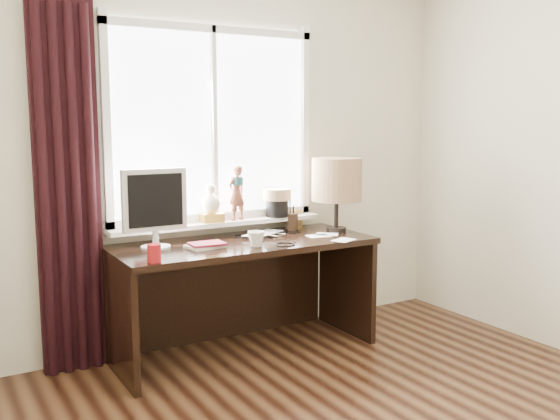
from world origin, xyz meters
TOP-DOWN VIEW (x-y plane):
  - wall_back at (0.00, 2.00)m, footprint 3.50×0.00m
  - laptop at (0.09, 1.72)m, footprint 0.40×0.35m
  - mug at (-0.11, 1.44)m, footprint 0.13×0.14m
  - red_cup at (-0.80, 1.35)m, footprint 0.08×0.08m
  - window at (-0.14, 1.95)m, footprint 1.52×0.22m
  - curtain at (-1.13, 1.91)m, footprint 0.38×0.09m
  - desk at (-0.10, 1.73)m, footprint 1.70×0.70m
  - monitor at (-0.67, 1.70)m, footprint 0.40×0.18m
  - notebook_stack at (-0.39, 1.57)m, footprint 0.24×0.19m
  - brush_holder at (0.39, 1.84)m, footprint 0.09×0.09m
  - icon_frame at (0.46, 1.89)m, footprint 0.10×0.03m
  - table_lamp at (0.63, 1.63)m, footprint 0.35×0.35m
  - loose_papers at (0.47, 1.48)m, footprint 0.27×0.40m
  - desk_cables at (0.13, 1.61)m, footprint 0.53×0.51m

SIDE VIEW (x-z plane):
  - desk at x=-0.10m, z-range 0.13..0.88m
  - loose_papers at x=0.47m, z-range 0.75..0.75m
  - desk_cables at x=0.13m, z-range 0.75..0.76m
  - laptop at x=0.09m, z-range 0.75..0.78m
  - notebook_stack at x=-0.39m, z-range 0.75..0.78m
  - red_cup at x=-0.80m, z-range 0.75..0.85m
  - mug at x=-0.11m, z-range 0.75..0.85m
  - brush_holder at x=0.39m, z-range 0.69..0.94m
  - icon_frame at x=0.46m, z-range 0.75..0.88m
  - monitor at x=-0.67m, z-range 0.78..1.27m
  - table_lamp at x=0.63m, z-range 0.85..1.37m
  - curtain at x=-1.13m, z-range -0.01..2.24m
  - wall_back at x=0.00m, z-range 0.00..2.60m
  - window at x=-0.14m, z-range 0.61..2.01m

